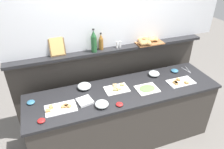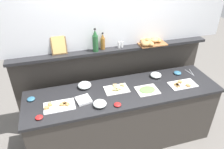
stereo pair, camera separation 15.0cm
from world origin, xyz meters
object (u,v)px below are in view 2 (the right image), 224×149
at_px(condiment_bowl_teal, 31,99).
at_px(condiment_bowl_red, 118,105).
at_px(sandwich_platter_side, 59,106).
at_px(salt_shaker, 119,45).
at_px(wine_bottle_green, 95,41).
at_px(framed_picture, 59,45).
at_px(glass_bowl_small, 85,85).
at_px(glass_bowl_medium, 100,104).
at_px(pepper_shaker, 122,44).
at_px(sandwich_platter_front, 182,84).
at_px(cold_cuts_platter, 147,90).
at_px(serving_tongs, 191,73).
at_px(condiment_bowl_dark, 39,117).
at_px(vinegar_bottle_amber, 103,42).
at_px(condiment_bowl_cream, 177,73).
at_px(sandwich_platter_rear, 117,89).
at_px(glass_bowl_large, 156,75).
at_px(napkin_stack, 84,100).
at_px(bread_basket, 151,42).

xyz_separation_m(condiment_bowl_teal, condiment_bowl_red, (0.99, -0.40, -0.00)).
distance_m(sandwich_platter_side, condiment_bowl_teal, 0.39).
distance_m(condiment_bowl_teal, condiment_bowl_red, 1.07).
distance_m(condiment_bowl_teal, salt_shaker, 1.35).
distance_m(wine_bottle_green, framed_picture, 0.47).
height_order(sandwich_platter_side, condiment_bowl_teal, sandwich_platter_side).
height_order(glass_bowl_small, salt_shaker, salt_shaker).
bearing_deg(salt_shaker, glass_bowl_small, -157.06).
height_order(glass_bowl_medium, salt_shaker, salt_shaker).
height_order(salt_shaker, framed_picture, framed_picture).
relative_size(salt_shaker, pepper_shaker, 1.00).
bearing_deg(sandwich_platter_side, condiment_bowl_teal, 145.58).
relative_size(sandwich_platter_front, cold_cuts_platter, 1.30).
height_order(glass_bowl_small, serving_tongs, glass_bowl_small).
relative_size(condiment_bowl_dark, vinegar_bottle_amber, 0.36).
distance_m(glass_bowl_small, condiment_bowl_dark, 0.74).
relative_size(glass_bowl_small, serving_tongs, 0.97).
xyz_separation_m(serving_tongs, vinegar_bottle_amber, (-1.26, 0.33, 0.51)).
bearing_deg(pepper_shaker, condiment_bowl_cream, -19.40).
xyz_separation_m(glass_bowl_small, condiment_bowl_dark, (-0.59, -0.45, -0.02)).
relative_size(glass_bowl_small, condiment_bowl_red, 2.08).
height_order(sandwich_platter_rear, salt_shaker, salt_shaker).
bearing_deg(salt_shaker, framed_picture, 177.27).
relative_size(glass_bowl_medium, pepper_shaker, 1.86).
bearing_deg(condiment_bowl_cream, sandwich_platter_side, -171.45).
height_order(sandwich_platter_rear, glass_bowl_large, glass_bowl_large).
relative_size(napkin_stack, vinegar_bottle_amber, 0.72).
bearing_deg(salt_shaker, cold_cuts_platter, -67.39).
distance_m(sandwich_platter_rear, condiment_bowl_teal, 1.08).
relative_size(glass_bowl_medium, salt_shaker, 1.86).
bearing_deg(condiment_bowl_dark, condiment_bowl_cream, 11.72).
height_order(glass_bowl_large, serving_tongs, glass_bowl_large).
height_order(sandwich_platter_side, napkin_stack, sandwich_platter_side).
distance_m(sandwich_platter_rear, framed_picture, 0.94).
distance_m(glass_bowl_large, serving_tongs, 0.56).
bearing_deg(glass_bowl_small, salt_shaker, 22.94).
height_order(glass_bowl_small, wine_bottle_green, wine_bottle_green).
xyz_separation_m(napkin_stack, pepper_shaker, (0.66, 0.52, 0.44)).
height_order(condiment_bowl_cream, pepper_shaker, pepper_shaker).
height_order(condiment_bowl_teal, condiment_bowl_dark, condiment_bowl_teal).
relative_size(cold_cuts_platter, pepper_shaker, 3.30).
bearing_deg(condiment_bowl_cream, salt_shaker, 161.56).
distance_m(glass_bowl_medium, bread_basket, 1.21).
distance_m(condiment_bowl_dark, bread_basket, 1.81).
xyz_separation_m(glass_bowl_small, condiment_bowl_teal, (-0.68, -0.08, -0.02)).
height_order(glass_bowl_large, pepper_shaker, pepper_shaker).
bearing_deg(sandwich_platter_rear, wine_bottle_green, 115.48).
xyz_separation_m(condiment_bowl_teal, condiment_bowl_cream, (2.06, 0.04, 0.00)).
height_order(vinegar_bottle_amber, framed_picture, framed_picture).
xyz_separation_m(condiment_bowl_cream, vinegar_bottle_amber, (-1.05, 0.30, 0.50)).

